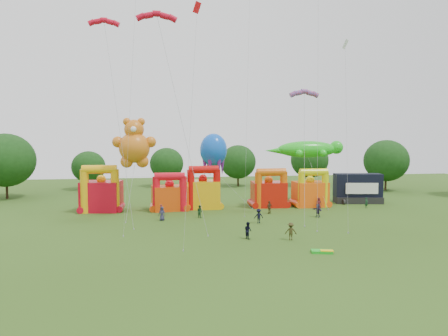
{
  "coord_description": "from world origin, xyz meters",
  "views": [
    {
      "loc": [
        -9.56,
        -34.81,
        11.01
      ],
      "look_at": [
        -1.25,
        18.0,
        7.11
      ],
      "focal_mm": 32.0,
      "sensor_mm": 36.0,
      "label": 1
    }
  ],
  "objects": [
    {
      "name": "spectator_2",
      "position": [
        -4.34,
        20.24,
        0.89
      ],
      "size": [
        1.07,
        1.1,
        1.78
      ],
      "primitive_type": "imported",
      "rotation": [
        0.0,
        0.0,
        2.26
      ],
      "color": "#193F20",
      "rests_on": "ground"
    },
    {
      "name": "spectator_9",
      "position": [
        4.29,
        6.36,
        0.97
      ],
      "size": [
        1.4,
        1.03,
        1.93
      ],
      "primitive_type": "imported",
      "rotation": [
        0.0,
        0.0,
        2.87
      ],
      "color": "#363115",
      "rests_on": "ground"
    },
    {
      "name": "spectator_0",
      "position": [
        -9.57,
        19.09,
        0.95
      ],
      "size": [
        1.09,
        0.9,
        1.91
      ],
      "primitive_type": "imported",
      "rotation": [
        0.0,
        0.0,
        -0.37
      ],
      "color": "#2A2A46",
      "rests_on": "ground"
    },
    {
      "name": "bouncy_castle_0",
      "position": [
        -18.66,
        27.61,
        2.7
      ],
      "size": [
        6.23,
        5.29,
        7.16
      ],
      "color": "red",
      "rests_on": "ground"
    },
    {
      "name": "spectator_4",
      "position": [
        6.14,
        21.76,
        0.94
      ],
      "size": [
        1.18,
        0.95,
        1.87
      ],
      "primitive_type": "imported",
      "rotation": [
        0.0,
        0.0,
        3.67
      ],
      "color": "#45341B",
      "rests_on": "ground"
    },
    {
      "name": "bouncy_castle_4",
      "position": [
        14.52,
        26.97,
        2.39
      ],
      "size": [
        5.18,
        4.19,
        6.3
      ],
      "color": "#FF560D",
      "rests_on": "ground"
    },
    {
      "name": "spectator_8",
      "position": [
        -0.19,
        7.65,
        0.94
      ],
      "size": [
        0.98,
        1.1,
        1.87
      ],
      "primitive_type": "imported",
      "rotation": [
        0.0,
        0.0,
        1.92
      ],
      "color": "black",
      "rests_on": "ground"
    },
    {
      "name": "folded_kite_bundle",
      "position": [
        5.75,
        1.15,
        0.14
      ],
      "size": [
        2.18,
        1.47,
        0.31
      ],
      "color": "green",
      "rests_on": "ground"
    },
    {
      "name": "bouncy_castle_3",
      "position": [
        7.69,
        27.66,
        2.41
      ],
      "size": [
        5.54,
        4.54,
        6.35
      ],
      "color": "red",
      "rests_on": "ground"
    },
    {
      "name": "gecko_kite",
      "position": [
        15.92,
        31.68,
        8.47
      ],
      "size": [
        14.28,
        11.49,
        10.8
      ],
      "color": "#1EC61C",
      "rests_on": "ground"
    },
    {
      "name": "octopus_kite",
      "position": [
        0.64,
        29.54,
        5.34
      ],
      "size": [
        7.84,
        7.69,
        12.02
      ],
      "color": "blue",
      "rests_on": "ground"
    },
    {
      "name": "spectator_6",
      "position": [
        15.01,
        24.63,
        0.88
      ],
      "size": [
        1.03,
        0.91,
        1.77
      ],
      "primitive_type": "imported",
      "rotation": [
        0.0,
        0.0,
        5.77
      ],
      "color": "maroon",
      "rests_on": "ground"
    },
    {
      "name": "stage_trailer",
      "position": [
        23.85,
        29.05,
        2.46
      ],
      "size": [
        8.28,
        4.23,
        5.1
      ],
      "color": "black",
      "rests_on": "ground"
    },
    {
      "name": "tree_ring",
      "position": [
        -1.19,
        0.62,
        6.26
      ],
      "size": [
        124.73,
        126.84,
        12.07
      ],
      "color": "#352314",
      "rests_on": "ground"
    },
    {
      "name": "diamond_kites",
      "position": [
        0.65,
        14.13,
        16.18
      ],
      "size": [
        28.43,
        22.71,
        37.98
      ],
      "color": "red",
      "rests_on": "ground"
    },
    {
      "name": "teddy_bear_kite",
      "position": [
        -13.54,
        23.5,
        8.35
      ],
      "size": [
        6.27,
        8.49,
        14.16
      ],
      "color": "orange",
      "rests_on": "ground"
    },
    {
      "name": "ground",
      "position": [
        0.0,
        0.0,
        0.0
      ],
      "size": [
        160.0,
        160.0,
        0.0
      ],
      "primitive_type": "plane",
      "color": "#2E4C15",
      "rests_on": "ground"
    },
    {
      "name": "spectator_1",
      "position": [
        -9.63,
        22.73,
        0.79
      ],
      "size": [
        0.61,
        0.69,
        1.58
      ],
      "primitive_type": "imported",
      "rotation": [
        0.0,
        0.0,
        1.08
      ],
      "color": "maroon",
      "rests_on": "ground"
    },
    {
      "name": "parafoil_kites",
      "position": [
        -7.44,
        14.75,
        12.34
      ],
      "size": [
        31.03,
        11.39,
        27.45
      ],
      "color": "red",
      "rests_on": "ground"
    },
    {
      "name": "spectator_5",
      "position": [
        12.18,
        18.13,
        0.95
      ],
      "size": [
        1.16,
        1.85,
        1.91
      ],
      "primitive_type": "imported",
      "rotation": [
        0.0,
        0.0,
        5.08
      ],
      "color": "#2B2741",
      "rests_on": "ground"
    },
    {
      "name": "spectator_3",
      "position": [
        2.93,
        15.39,
        0.95
      ],
      "size": [
        1.27,
        0.79,
        1.9
      ],
      "primitive_type": "imported",
      "rotation": [
        0.0,
        0.0,
        3.21
      ],
      "color": "black",
      "rests_on": "ground"
    },
    {
      "name": "bouncy_castle_1",
      "position": [
        -8.36,
        26.93,
        2.26
      ],
      "size": [
        5.74,
        4.89,
        5.94
      ],
      "color": "#DA420B",
      "rests_on": "ground"
    },
    {
      "name": "spectator_7",
      "position": [
        22.72,
        23.92,
        0.85
      ],
      "size": [
        0.72,
        0.59,
        1.7
      ],
      "primitive_type": "imported",
      "rotation": [
        0.0,
        0.0,
        0.34
      ],
      "color": "#15361E",
      "rests_on": "ground"
    },
    {
      "name": "bouncy_castle_2",
      "position": [
        -3.08,
        27.78,
        2.6
      ],
      "size": [
        5.47,
        4.49,
        6.87
      ],
      "color": "#E9A80C",
      "rests_on": "ground"
    }
  ]
}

